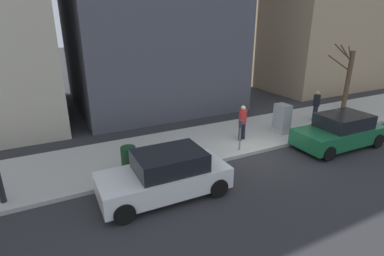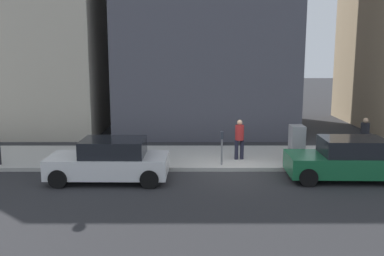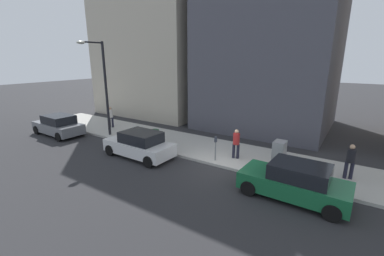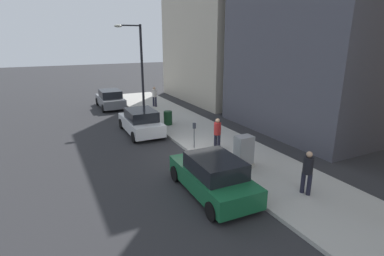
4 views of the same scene
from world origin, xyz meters
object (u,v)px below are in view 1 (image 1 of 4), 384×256
(parked_car_white, at_px, (166,175))
(bare_tree, at_px, (347,78))
(trash_bin, at_px, (129,158))
(pedestrian_midblock, at_px, (243,121))
(parking_meter, at_px, (240,132))
(parked_car_green, at_px, (340,131))
(pedestrian_near_meter, at_px, (316,104))
(utility_box, at_px, (282,119))

(parked_car_white, bearing_deg, bare_tree, -73.62)
(bare_tree, distance_m, trash_bin, 14.39)
(trash_bin, bearing_deg, pedestrian_midblock, -85.16)
(parking_meter, bearing_deg, trash_bin, 84.58)
(bare_tree, bearing_deg, pedestrian_midblock, 98.28)
(parked_car_green, height_order, pedestrian_near_meter, pedestrian_near_meter)
(parked_car_green, relative_size, parked_car_white, 1.00)
(parked_car_green, distance_m, pedestrian_near_meter, 3.42)
(parked_car_white, xyz_separation_m, utility_box, (2.45, -7.24, 0.11))
(utility_box, height_order, bare_tree, bare_tree)
(parked_car_green, height_order, parked_car_white, same)
(pedestrian_near_meter, bearing_deg, trash_bin, 168.62)
(parking_meter, xyz_separation_m, pedestrian_midblock, (0.92, -0.79, 0.11))
(utility_box, distance_m, pedestrian_near_meter, 3.10)
(bare_tree, xyz_separation_m, pedestrian_midblock, (-1.26, 8.68, -1.03))
(parking_meter, distance_m, pedestrian_near_meter, 6.35)
(trash_bin, relative_size, pedestrian_midblock, 0.54)
(parked_car_green, bearing_deg, trash_bin, 79.54)
(bare_tree, relative_size, trash_bin, 4.45)
(parked_car_white, height_order, parking_meter, parked_car_white)
(parked_car_green, xyz_separation_m, parking_meter, (1.47, 4.43, 0.24))
(trash_bin, relative_size, pedestrian_near_meter, 0.54)
(bare_tree, height_order, pedestrian_near_meter, bare_tree)
(parked_car_white, xyz_separation_m, bare_tree, (3.78, -13.56, 1.38))
(parked_car_green, distance_m, parking_meter, 4.68)
(parking_meter, height_order, trash_bin, parking_meter)
(parked_car_green, distance_m, trash_bin, 9.37)
(utility_box, relative_size, bare_tree, 0.36)
(utility_box, height_order, pedestrian_near_meter, pedestrian_near_meter)
(parked_car_white, height_order, pedestrian_midblock, pedestrian_midblock)
(parked_car_green, relative_size, parking_meter, 3.14)
(pedestrian_near_meter, relative_size, pedestrian_midblock, 1.00)
(parked_car_green, height_order, trash_bin, parked_car_green)
(parked_car_green, height_order, parking_meter, parked_car_green)
(trash_bin, bearing_deg, parked_car_green, -101.82)
(bare_tree, bearing_deg, parked_car_white, 105.59)
(bare_tree, bearing_deg, trash_bin, 96.95)
(parking_meter, relative_size, bare_tree, 0.34)
(trash_bin, bearing_deg, pedestrian_near_meter, -84.74)
(trash_bin, height_order, pedestrian_midblock, pedestrian_midblock)
(parked_car_green, relative_size, pedestrian_midblock, 2.55)
(parked_car_white, distance_m, parking_meter, 4.40)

